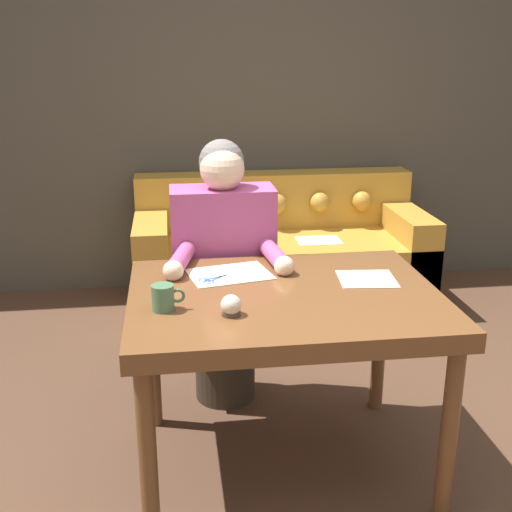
# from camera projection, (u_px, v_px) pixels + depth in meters

# --- Properties ---
(ground_plane) EXTENTS (16.00, 16.00, 0.00)m
(ground_plane) POSITION_uv_depth(u_px,v_px,m) (325.00, 481.00, 2.46)
(ground_plane) COLOR #4C3323
(wall_back) EXTENTS (8.00, 0.06, 2.60)m
(wall_back) POSITION_uv_depth(u_px,v_px,m) (250.00, 93.00, 4.19)
(wall_back) COLOR #474238
(wall_back) RESTS_ON ground_plane
(dining_table) EXTENTS (1.13, 0.86, 0.74)m
(dining_table) POSITION_uv_depth(u_px,v_px,m) (284.00, 313.00, 2.35)
(dining_table) COLOR brown
(dining_table) RESTS_ON ground_plane
(couch) EXTENTS (1.82, 0.81, 0.80)m
(couch) POSITION_uv_depth(u_px,v_px,m) (280.00, 257.00, 4.13)
(couch) COLOR #B7842D
(couch) RESTS_ON ground_plane
(person) EXTENTS (0.51, 0.56, 1.22)m
(person) POSITION_uv_depth(u_px,v_px,m) (224.00, 274.00, 2.87)
(person) COLOR #33281E
(person) RESTS_ON ground_plane
(pattern_paper_main) EXTENTS (0.35, 0.29, 0.00)m
(pattern_paper_main) POSITION_uv_depth(u_px,v_px,m) (230.00, 274.00, 2.50)
(pattern_paper_main) COLOR beige
(pattern_paper_main) RESTS_ON dining_table
(pattern_paper_offcut) EXTENTS (0.23, 0.22, 0.00)m
(pattern_paper_offcut) POSITION_uv_depth(u_px,v_px,m) (367.00, 279.00, 2.45)
(pattern_paper_offcut) COLOR beige
(pattern_paper_offcut) RESTS_ON dining_table
(scissors) EXTENTS (0.21, 0.17, 0.01)m
(scissors) POSITION_uv_depth(u_px,v_px,m) (216.00, 278.00, 2.46)
(scissors) COLOR silver
(scissors) RESTS_ON dining_table
(mug) EXTENTS (0.11, 0.08, 0.09)m
(mug) POSITION_uv_depth(u_px,v_px,m) (164.00, 298.00, 2.15)
(mug) COLOR #47704C
(mug) RESTS_ON dining_table
(pin_cushion) EXTENTS (0.07, 0.07, 0.07)m
(pin_cushion) POSITION_uv_depth(u_px,v_px,m) (231.00, 306.00, 2.12)
(pin_cushion) COLOR #4C3828
(pin_cushion) RESTS_ON dining_table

